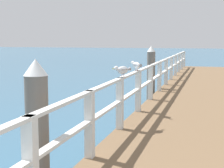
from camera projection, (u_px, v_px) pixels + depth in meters
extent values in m
cube|color=brown|center=(202.00, 100.00, 10.93)|extent=(2.85, 21.48, 0.43)
cube|color=silver|center=(31.00, 165.00, 3.32)|extent=(0.12, 0.12, 0.96)
cube|color=silver|center=(90.00, 124.00, 4.89)|extent=(0.12, 0.12, 0.96)
cube|color=silver|center=(120.00, 104.00, 6.47)|extent=(0.12, 0.12, 0.96)
cube|color=silver|center=(138.00, 91.00, 8.05)|extent=(0.12, 0.12, 0.96)
cube|color=silver|center=(150.00, 82.00, 9.63)|extent=(0.12, 0.12, 0.96)
cube|color=silver|center=(159.00, 76.00, 11.21)|extent=(0.12, 0.12, 0.96)
cube|color=silver|center=(166.00, 72.00, 12.79)|extent=(0.12, 0.12, 0.96)
cube|color=silver|center=(171.00, 68.00, 14.37)|extent=(0.12, 0.12, 0.96)
cube|color=silver|center=(175.00, 65.00, 15.95)|extent=(0.12, 0.12, 0.96)
cube|color=silver|center=(179.00, 63.00, 17.52)|extent=(0.12, 0.12, 0.96)
cube|color=silver|center=(182.00, 61.00, 19.10)|extent=(0.12, 0.12, 0.96)
cube|color=silver|center=(184.00, 59.00, 20.68)|extent=(0.12, 0.12, 0.96)
cube|color=silver|center=(160.00, 62.00, 11.15)|extent=(0.10, 19.88, 0.04)
cube|color=silver|center=(159.00, 75.00, 11.20)|extent=(0.10, 19.88, 0.04)
cylinder|color=#6B6056|center=(38.00, 144.00, 4.24)|extent=(0.28, 0.28, 1.66)
cone|color=white|center=(36.00, 67.00, 4.12)|extent=(0.29, 0.29, 0.20)
cylinder|color=#6B6056|center=(151.00, 76.00, 11.91)|extent=(0.28, 0.28, 1.66)
cone|color=white|center=(151.00, 49.00, 11.79)|extent=(0.29, 0.29, 0.20)
ellipsoid|color=white|center=(123.00, 70.00, 6.58)|extent=(0.25, 0.31, 0.15)
sphere|color=white|center=(116.00, 68.00, 6.45)|extent=(0.09, 0.09, 0.09)
cone|color=gold|center=(114.00, 69.00, 6.41)|extent=(0.04, 0.06, 0.02)
cone|color=#939399|center=(129.00, 69.00, 6.70)|extent=(0.10, 0.10, 0.07)
ellipsoid|color=#939399|center=(123.00, 69.00, 6.58)|extent=(0.26, 0.28, 0.04)
cylinder|color=tan|center=(124.00, 75.00, 6.59)|extent=(0.01, 0.01, 0.05)
cylinder|color=tan|center=(122.00, 75.00, 6.62)|extent=(0.01, 0.01, 0.05)
ellipsoid|color=white|center=(136.00, 65.00, 7.77)|extent=(0.28, 0.30, 0.15)
sphere|color=white|center=(133.00, 63.00, 7.92)|extent=(0.09, 0.09, 0.09)
cone|color=gold|center=(132.00, 63.00, 7.98)|extent=(0.05, 0.05, 0.02)
cone|color=#939399|center=(140.00, 65.00, 7.61)|extent=(0.10, 0.11, 0.07)
ellipsoid|color=#939399|center=(136.00, 64.00, 7.76)|extent=(0.28, 0.28, 0.04)
cylinder|color=tan|center=(136.00, 70.00, 7.76)|extent=(0.01, 0.01, 0.05)
cylinder|color=tan|center=(138.00, 70.00, 7.78)|extent=(0.01, 0.01, 0.05)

